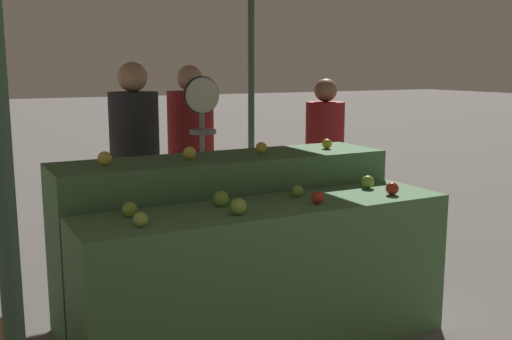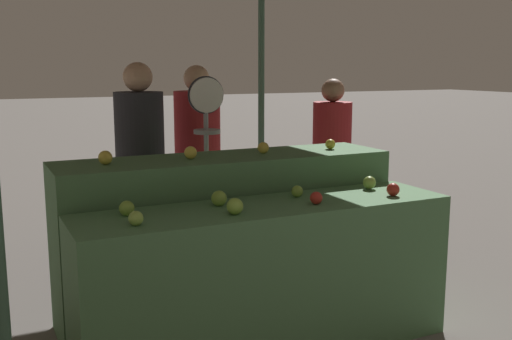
{
  "view_description": "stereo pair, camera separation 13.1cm",
  "coord_description": "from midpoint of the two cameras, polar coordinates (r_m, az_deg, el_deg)",
  "views": [
    {
      "loc": [
        -1.62,
        -2.89,
        1.65
      ],
      "look_at": [
        0.07,
        0.3,
        1.02
      ],
      "focal_mm": 42.0,
      "sensor_mm": 36.0,
      "label": 1
    },
    {
      "loc": [
        -1.5,
        -2.95,
        1.65
      ],
      "look_at": [
        0.07,
        0.3,
        1.02
      ],
      "focal_mm": 42.0,
      "sensor_mm": 36.0,
      "label": 2
    }
  ],
  "objects": [
    {
      "name": "apple_front_2",
      "position": [
        3.43,
        4.8,
        -2.62
      ],
      "size": [
        0.07,
        0.07,
        0.07
      ],
      "primitive_type": "sphere",
      "color": "#AD281E",
      "rests_on": "display_counter_front"
    },
    {
      "name": "apple_front_6",
      "position": [
        3.61,
        2.94,
        -2.01
      ],
      "size": [
        0.07,
        0.07,
        0.07
      ],
      "primitive_type": "sphere",
      "color": "#7AA338",
      "rests_on": "display_counter_front"
    },
    {
      "name": "display_counter_back",
      "position": [
        4.01,
        -3.85,
        -6.32
      ],
      "size": [
        2.21,
        0.55,
        1.07
      ],
      "primitive_type": "cube",
      "color": "#4C7A4C",
      "rests_on": "ground_plane"
    },
    {
      "name": "apple_back_1",
      "position": [
        3.78,
        -7.33,
        1.62
      ],
      "size": [
        0.08,
        0.08,
        0.08
      ],
      "primitive_type": "sphere",
      "color": "yellow",
      "rests_on": "display_counter_back"
    },
    {
      "name": "apple_front_5",
      "position": [
        3.37,
        -4.47,
        -2.74
      ],
      "size": [
        0.09,
        0.09,
        0.09
      ],
      "primitive_type": "sphere",
      "color": "#7AA338",
      "rests_on": "display_counter_front"
    },
    {
      "name": "display_counter_front",
      "position": [
        3.52,
        0.22,
        -10.3
      ],
      "size": [
        2.21,
        0.55,
        0.87
      ],
      "primitive_type": "cube",
      "color": "#4C7A4C",
      "rests_on": "ground_plane"
    },
    {
      "name": "apple_back_3",
      "position": [
        4.26,
        5.89,
        2.5
      ],
      "size": [
        0.07,
        0.07,
        0.07
      ],
      "primitive_type": "sphere",
      "color": "gold",
      "rests_on": "display_counter_back"
    },
    {
      "name": "apple_front_7",
      "position": [
        3.91,
        9.65,
        -1.12
      ],
      "size": [
        0.08,
        0.08,
        0.08
      ],
      "primitive_type": "sphere",
      "color": "#8EB247",
      "rests_on": "display_counter_front"
    },
    {
      "name": "apple_back_0",
      "position": [
        3.64,
        -15.22,
        1.07
      ],
      "size": [
        0.08,
        0.08,
        0.08
      ],
      "primitive_type": "sphere",
      "color": "yellow",
      "rests_on": "display_counter_back"
    },
    {
      "name": "apple_front_4",
      "position": [
        3.21,
        -13.1,
        -3.68
      ],
      "size": [
        0.08,
        0.08,
        0.08
      ],
      "primitive_type": "sphere",
      "color": "#7AA338",
      "rests_on": "display_counter_front"
    },
    {
      "name": "produce_scale",
      "position": [
        4.47,
        -5.96,
        3.36
      ],
      "size": [
        0.28,
        0.2,
        1.58
      ],
      "color": "#99999E",
      "rests_on": "ground_plane"
    },
    {
      "name": "apple_front_0",
      "position": [
        3.0,
        -12.18,
        -4.62
      ],
      "size": [
        0.07,
        0.07,
        0.07
      ],
      "primitive_type": "sphere",
      "color": "#8EB247",
      "rests_on": "display_counter_front"
    },
    {
      "name": "apple_front_3",
      "position": [
        3.73,
        11.86,
        -1.74
      ],
      "size": [
        0.08,
        0.08,
        0.08
      ],
      "primitive_type": "sphere",
      "color": "#AD281E",
      "rests_on": "display_counter_front"
    },
    {
      "name": "apple_front_1",
      "position": [
        3.17,
        -2.87,
        -3.49
      ],
      "size": [
        0.09,
        0.09,
        0.09
      ],
      "primitive_type": "sphere",
      "color": "#84AD3D",
      "rests_on": "display_counter_front"
    },
    {
      "name": "apple_back_2",
      "position": [
        4.01,
        -0.43,
        2.14
      ],
      "size": [
        0.08,
        0.08,
        0.08
      ],
      "primitive_type": "sphere",
      "color": "yellow",
      "rests_on": "display_counter_back"
    },
    {
      "name": "person_customer_left",
      "position": [
        5.19,
        -6.93,
        2.0
      ],
      "size": [
        0.47,
        0.47,
        1.66
      ],
      "rotation": [
        0.0,
        0.0,
        2.94
      ],
      "color": "#2D2D38",
      "rests_on": "ground_plane"
    },
    {
      "name": "person_vendor_at_scale",
      "position": [
        4.65,
        -12.23,
        1.17
      ],
      "size": [
        0.39,
        0.39,
        1.68
      ],
      "rotation": [
        0.0,
        0.0,
        3.1
      ],
      "color": "#2D2D38",
      "rests_on": "ground_plane"
    },
    {
      "name": "person_customer_right",
      "position": [
        5.38,
        5.84,
        1.64
      ],
      "size": [
        0.47,
        0.47,
        1.54
      ],
      "rotation": [
        0.0,
        0.0,
        3.66
      ],
      "color": "#2D2D38",
      "rests_on": "ground_plane"
    }
  ]
}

